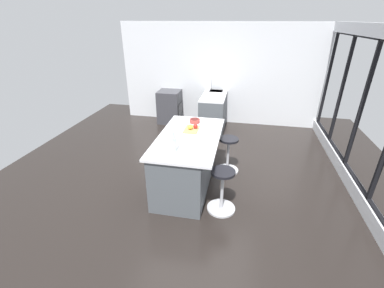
% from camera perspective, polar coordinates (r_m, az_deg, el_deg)
% --- Properties ---
extents(ground_plane, '(7.73, 7.73, 0.00)m').
position_cam_1_polar(ground_plane, '(5.00, 1.59, -6.70)').
color(ground_plane, black).
extents(window_panel_rear, '(5.95, 0.12, 2.63)m').
position_cam_1_polar(window_panel_rear, '(4.82, 35.04, 3.83)').
color(window_panel_rear, silver).
rests_on(window_panel_rear, ground_plane).
extents(interior_partition_left, '(0.12, 5.35, 2.63)m').
position_cam_1_polar(interior_partition_left, '(7.30, 5.94, 14.88)').
color(interior_partition_left, silver).
rests_on(interior_partition_left, ground_plane).
extents(sink_cabinet, '(1.85, 0.60, 1.21)m').
position_cam_1_polar(sink_cabinet, '(7.18, 5.02, 7.75)').
color(sink_cabinet, '#4C5156').
rests_on(sink_cabinet, ground_plane).
extents(oven_range, '(0.60, 0.61, 0.90)m').
position_cam_1_polar(oven_range, '(7.42, -4.91, 8.18)').
color(oven_range, '#38383D').
rests_on(oven_range, ground_plane).
extents(kitchen_island, '(1.84, 1.00, 0.94)m').
position_cam_1_polar(kitchen_island, '(4.50, -1.22, -3.61)').
color(kitchen_island, '#4C5156').
rests_on(kitchen_island, ground_plane).
extents(stool_by_window, '(0.44, 0.44, 0.70)m').
position_cam_1_polar(stool_by_window, '(5.00, 7.88, -2.61)').
color(stool_by_window, '#B7B7BC').
rests_on(stool_by_window, ground_plane).
extents(stool_middle, '(0.44, 0.44, 0.70)m').
position_cam_1_polar(stool_middle, '(4.02, 6.60, -10.38)').
color(stool_middle, '#B7B7BC').
rests_on(stool_middle, ground_plane).
extents(cutting_board, '(0.36, 0.24, 0.02)m').
position_cam_1_polar(cutting_board, '(4.52, -0.12, 3.22)').
color(cutting_board, tan).
rests_on(cutting_board, kitchen_island).
extents(apple_red, '(0.08, 0.08, 0.08)m').
position_cam_1_polar(apple_red, '(4.52, 0.78, 3.92)').
color(apple_red, red).
rests_on(apple_red, cutting_board).
extents(apple_yellow, '(0.09, 0.09, 0.09)m').
position_cam_1_polar(apple_yellow, '(4.48, -0.40, 3.77)').
color(apple_yellow, gold).
rests_on(apple_yellow, cutting_board).
extents(water_bottle, '(0.06, 0.06, 0.31)m').
position_cam_1_polar(water_bottle, '(3.74, -3.95, -0.01)').
color(water_bottle, silver).
rests_on(water_bottle, kitchen_island).
extents(fruit_bowl, '(0.19, 0.19, 0.07)m').
position_cam_1_polar(fruit_bowl, '(4.83, 0.60, 5.15)').
color(fruit_bowl, '#993833').
rests_on(fruit_bowl, kitchen_island).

